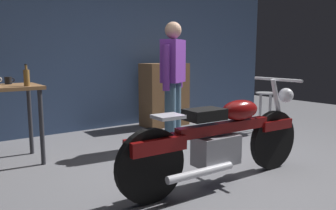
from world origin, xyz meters
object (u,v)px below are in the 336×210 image
Objects in this scene: motorcycle at (222,138)px; person_standing at (173,79)px; bottle at (27,77)px; mug_black_matte at (8,80)px; wooden_dresser at (164,95)px; shop_stool at (265,101)px.

person_standing reaches higher than motorcycle.
person_standing is at bearing 75.11° from motorcycle.
mug_black_matte is at bearing 106.87° from bottle.
motorcycle is at bearing -113.75° from wooden_dresser.
person_standing is 2.61× the size of shop_stool.
bottle is at bearing 132.07° from motorcycle.
shop_stool is at bearing 30.97° from motorcycle.
motorcycle reaches higher than shop_stool.
bottle reaches higher than shop_stool.
motorcycle is 2.51m from shop_stool.
wooden_dresser reaches higher than mug_black_matte.
mug_black_matte is at bearing -168.41° from wooden_dresser.
wooden_dresser reaches higher than motorcycle.
person_standing is 15.12× the size of mug_black_matte.
wooden_dresser is at bearing 11.59° from mug_black_matte.
bottle is at bearing 173.14° from shop_stool.
bottle is (-2.49, -0.92, 0.45)m from wooden_dresser.
wooden_dresser is at bearing 68.45° from motorcycle.
person_standing is 1.84m from shop_stool.
shop_stool is at bearing -6.86° from bottle.
mug_black_matte is (-1.89, 0.68, 0.02)m from person_standing.
wooden_dresser is (-1.07, 1.35, 0.05)m from shop_stool.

